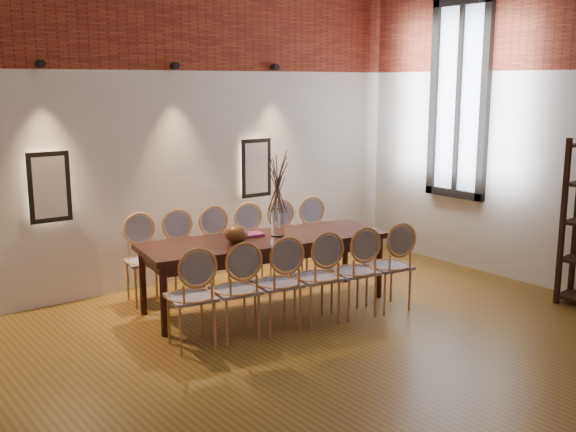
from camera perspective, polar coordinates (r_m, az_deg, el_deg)
floor at (r=5.54m, az=6.71°, el=-14.31°), size 7.00×7.00×0.02m
wall_back at (r=7.94m, az=-11.14°, el=8.40°), size 7.00×0.10×4.00m
brick_band_back at (r=7.92m, az=-11.27°, el=17.45°), size 7.00×0.02×1.50m
niche_left at (r=7.43m, az=-19.62°, el=2.33°), size 0.36×0.06×0.66m
niche_right at (r=8.57m, az=-2.83°, el=4.10°), size 0.36×0.06×0.66m
spot_fixture_left at (r=7.33m, az=-20.20°, el=12.00°), size 0.08×0.10×0.08m
spot_fixture_mid at (r=7.91m, az=-9.54°, el=12.43°), size 0.08×0.10×0.08m
spot_fixture_right at (r=8.65m, az=-1.11°, el=12.47°), size 0.08×0.10×0.08m
window_glass at (r=8.91m, az=14.33°, el=9.52°), size 0.02×0.78×2.38m
window_frame at (r=8.90m, az=14.25°, el=9.53°), size 0.08×0.90×2.50m
window_mullion at (r=8.90m, az=14.25°, el=9.53°), size 0.06×0.06×2.40m
dining_table at (r=7.23m, az=-1.92°, el=-4.75°), size 2.74×1.25×0.75m
chair_near_a at (r=6.17m, az=-8.23°, el=-6.80°), size 0.50×0.50×0.94m
chair_near_b at (r=6.33m, az=-4.47°, el=-6.26°), size 0.50×0.50×0.94m
chair_near_c at (r=6.51m, az=-0.90°, el=-5.72°), size 0.50×0.50×0.94m
chair_near_d at (r=6.71m, az=2.45°, el=-5.19°), size 0.50×0.50×0.94m
chair_near_e at (r=6.94m, az=5.59°, el=-4.68°), size 0.50×0.50×0.94m
chair_near_f at (r=7.19m, az=8.52°, el=-4.19°), size 0.50×0.50×0.94m
chair_far_a at (r=7.46m, az=-11.97°, el=-3.74°), size 0.50×0.50×0.94m
chair_far_b at (r=7.59m, az=-8.78°, el=-3.36°), size 0.50×0.50×0.94m
chair_far_c at (r=7.74m, az=-5.71°, el=-2.99°), size 0.50×0.50×0.94m
chair_far_d at (r=7.91m, az=-2.76°, el=-2.63°), size 0.50×0.50×0.94m
chair_far_e at (r=8.11m, az=0.05°, el=-2.28°), size 0.50×0.50×0.94m
chair_far_f at (r=8.32m, az=2.72°, el=-1.94°), size 0.50×0.50×0.94m
vase at (r=7.17m, az=-0.88°, el=-0.56°), size 0.14×0.14×0.30m
dried_branches at (r=7.09m, az=-0.89°, el=3.00°), size 0.50×0.50×0.70m
bowl at (r=6.93m, az=-4.40°, el=-1.53°), size 0.24×0.24×0.18m
book at (r=7.21m, az=-3.22°, el=-1.60°), size 0.28×0.22×0.03m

